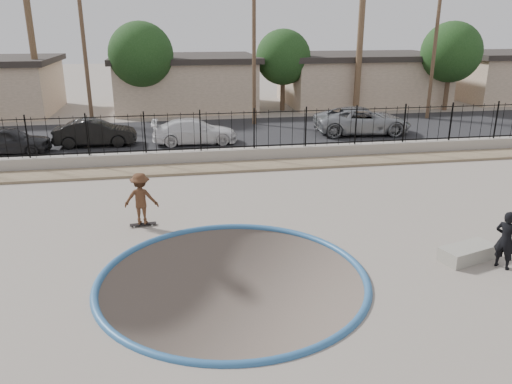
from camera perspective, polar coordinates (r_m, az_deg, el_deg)
The scene contains 25 objects.
ground at distance 25.47m, azimuth -6.43°, elevation 1.94°, with size 120.00×120.00×2.20m, color slate.
bowl_pit at distance 13.03m, azimuth -2.66°, elevation -9.88°, with size 6.84×6.84×1.80m, color #52483F, non-canonical shape.
coping_ring at distance 13.03m, azimuth -2.66°, elevation -9.88°, with size 7.04×7.04×0.20m, color #2B5A8B.
rock_strip at distance 22.46m, azimuth -6.05°, elevation 2.72°, with size 42.00×1.60×0.11m, color #8D7E5C.
retaining_wall at distance 23.45m, azimuth -6.27°, elevation 4.03°, with size 42.00×0.45×0.60m, color gray.
fence at distance 23.18m, azimuth -6.37°, elevation 6.89°, with size 40.00×0.04×1.80m.
street at distance 30.03m, azimuth -7.16°, elevation 6.72°, with size 90.00×8.00×0.04m, color black.
house_center at distance 39.10m, azimuth -8.07°, elevation 12.39°, with size 10.60×8.60×3.90m.
house_east at distance 42.00m, azimuth 11.86°, elevation 12.62°, with size 12.60×8.60×3.90m.
palm_mid at distance 37.35m, azimuth -24.57°, elevation 17.92°, with size 2.30×2.30×9.30m.
palm_right at distance 36.88m, azimuth 12.06°, elevation 20.14°, with size 2.30×2.30×10.30m.
utility_pole_left at distance 31.72m, azimuth -19.00°, elevation 15.07°, with size 1.70×0.24×9.00m.
utility_pole_mid at distance 31.83m, azimuth -0.23°, elevation 16.51°, with size 1.70×0.24×9.50m.
utility_pole_right at distance 35.88m, azimuth 19.75°, elevation 15.32°, with size 1.70×0.24×9.00m.
street_tree_left at distance 35.44m, azimuth -13.02°, elevation 15.05°, with size 4.32×4.32×6.36m.
street_tree_mid at distance 37.38m, azimuth 3.12°, elevation 15.12°, with size 3.96×3.96×5.83m.
street_tree_right at distance 39.99m, azimuth 21.42°, elevation 14.65°, with size 4.32×4.32×6.36m.
skater at distance 16.30m, azimuth -12.99°, elevation -1.06°, with size 1.09×0.62×1.68m, color brown.
skateboard at distance 16.58m, azimuth -12.79°, elevation -3.60°, with size 0.85×0.27×0.07m.
videographer at distance 14.79m, azimuth 26.65°, elevation -4.92°, with size 0.58×0.38×1.60m, color black.
concrete_ledge at distance 15.10m, azimuth 23.01°, elevation -6.42°, with size 1.60×0.70×0.40m, color gray.
car_a at distance 27.68m, azimuth -26.36°, elevation 5.31°, with size 1.58×3.92×1.33m, color black.
car_b at distance 27.76m, azimuth -17.89°, elevation 6.45°, with size 1.46×4.18×1.38m, color black.
car_c at distance 27.18m, azimuth -7.02°, elevation 6.90°, with size 1.84×4.52×1.31m, color silver.
car_d at distance 30.01m, azimuth 12.05°, elevation 7.99°, with size 2.57×5.57×1.55m, color gray.
Camera 1 is at (-1.39, -12.34, 6.26)m, focal length 35.00 mm.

